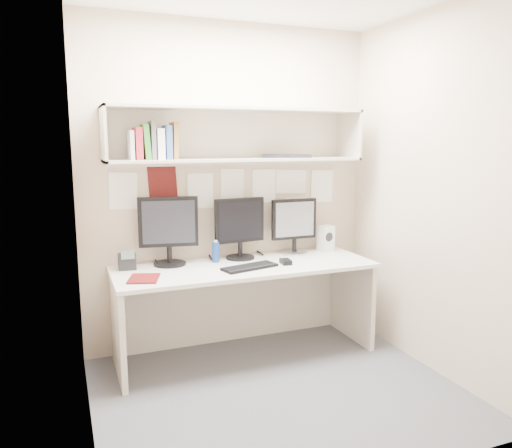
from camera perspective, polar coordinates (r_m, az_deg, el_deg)
name	(u,v)px	position (r m, az deg, el deg)	size (l,w,h in m)	color
floor	(279,392)	(3.56, 2.61, -18.59)	(2.40, 2.00, 0.01)	#47474C
wall_back	(230,187)	(4.09, -3.01, 4.23)	(2.40, 0.02, 2.60)	#BBA78F
wall_front	(372,225)	(2.30, 13.10, -0.14)	(2.40, 0.02, 2.60)	#BBA78F
wall_left	(80,210)	(2.89, -19.50, 1.49)	(0.02, 2.00, 2.60)	#BBA78F
wall_right	(432,193)	(3.81, 19.48, 3.32)	(0.02, 2.00, 2.60)	#BBA78F
desk	(245,310)	(3.96, -1.25, -9.78)	(2.00, 0.70, 0.73)	silver
overhead_hutch	(235,135)	(3.94, -2.40, 10.15)	(2.00, 0.38, 0.40)	beige
pinned_papers	(230,193)	(4.09, -2.98, 3.52)	(1.92, 0.01, 0.48)	white
monitor_left	(169,229)	(3.86, -9.97, -0.53)	(0.45, 0.25, 0.53)	black
monitor_center	(240,226)	(4.02, -1.87, -0.23)	(0.42, 0.23, 0.49)	black
monitor_right	(294,224)	(4.21, 4.38, 0.01)	(0.40, 0.22, 0.46)	#A5A5AA
keyboard	(250,267)	(3.75, -0.73, -4.94)	(0.43, 0.15, 0.02)	black
mouse	(286,262)	(3.88, 3.41, -4.33)	(0.07, 0.12, 0.04)	black
speaker	(326,238)	(4.35, 7.98, -1.63)	(0.13, 0.14, 0.22)	silver
blue_bottle	(216,252)	(3.94, -4.63, -3.18)	(0.06, 0.06, 0.17)	navy
maroon_notebook	(144,279)	(3.54, -12.70, -6.10)	(0.20, 0.24, 0.01)	#570F0F
desk_phone	(127,261)	(3.83, -14.52, -4.15)	(0.13, 0.12, 0.15)	black
book_stack	(154,143)	(3.71, -11.62, 9.10)	(0.34, 0.17, 0.27)	silver
hutch_tray	(286,156)	(4.04, 3.49, 7.77)	(0.39, 0.15, 0.03)	black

